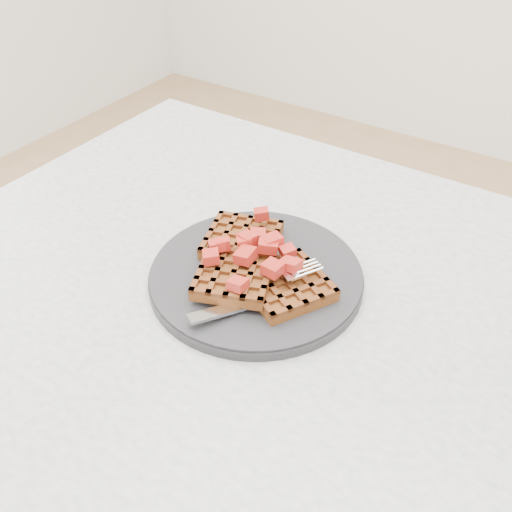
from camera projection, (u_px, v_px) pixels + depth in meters
name	position (u px, v px, depth m)	size (l,w,h in m)	color
table	(340.00, 399.00, 0.72)	(1.20, 0.80, 0.75)	silver
plate	(256.00, 276.00, 0.72)	(0.27, 0.27, 0.02)	black
waffles	(254.00, 266.00, 0.70)	(0.21, 0.19, 0.03)	brown
strawberry_pile	(256.00, 247.00, 0.69)	(0.15, 0.15, 0.02)	#930600
fork	(266.00, 295.00, 0.67)	(0.02, 0.18, 0.02)	silver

